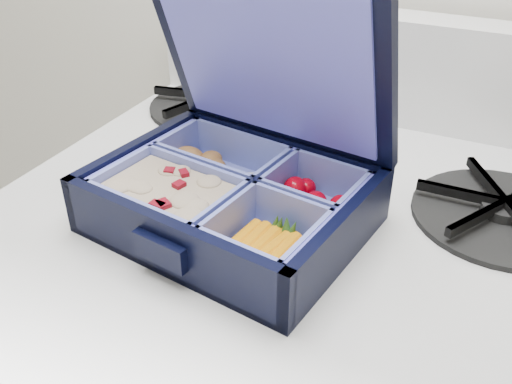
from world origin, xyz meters
The scene contains 4 objects.
bento_box centered at (-0.38, 1.63, 0.92)m, with size 0.25×0.20×0.06m, color black, non-canonical shape.
burner_grate centered at (-0.13, 1.76, 0.91)m, with size 0.18×0.18×0.03m, color black.
burner_grate_rear centered at (-0.53, 1.87, 0.91)m, with size 0.18×0.18×0.02m, color black.
fork centered at (-0.36, 1.79, 0.90)m, with size 0.03×0.19×0.01m, color #ADADAD, non-canonical shape.
Camera 1 is at (-0.15, 1.22, 1.23)m, focal length 40.00 mm.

